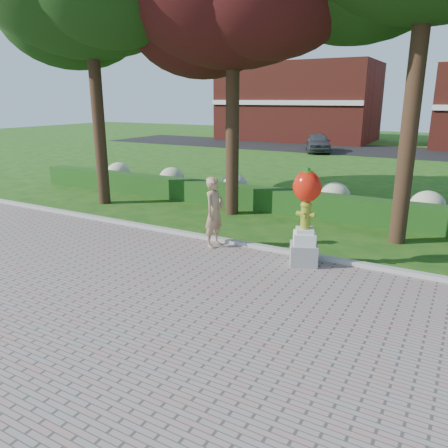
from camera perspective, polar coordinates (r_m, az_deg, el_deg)
name	(u,v)px	position (r m, az deg, el deg)	size (l,w,h in m)	color
ground	(180,288)	(9.37, -5.74, -8.28)	(100.00, 100.00, 0.00)	#194B12
walkway	(10,394)	(6.94, -26.21, -19.33)	(40.00, 14.00, 0.04)	gray
curb	(244,245)	(11.74, 2.67, -2.70)	(40.00, 0.18, 0.15)	#ADADA5
lawn_hedge	(297,203)	(15.20, 9.51, 2.73)	(24.00, 0.70, 0.80)	#1F4B15
hydrangea_row	(322,195)	(15.92, 12.72, 3.72)	(20.10, 1.10, 0.99)	#B3BA8E
street	(395,152)	(35.50, 21.43, 8.78)	(50.00, 8.00, 0.02)	black
building_left	(298,102)	(43.60, 9.67, 15.41)	(14.00, 8.00, 7.00)	maroon
hydrant_sculpture	(306,215)	(10.28, 10.61, 1.23)	(0.82, 0.82, 2.31)	gray
woman	(214,212)	(11.47, -1.27, 1.55)	(0.68, 0.45, 1.87)	tan
parked_car	(318,142)	(33.62, 12.17, 10.39)	(1.65, 4.10, 1.40)	#414549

